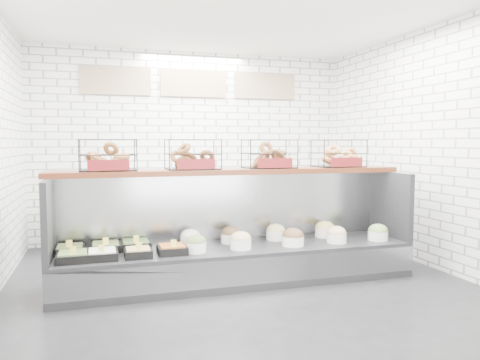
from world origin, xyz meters
name	(u,v)px	position (x,y,z in m)	size (l,w,h in m)	color
ground	(245,288)	(0.00, 0.00, 0.00)	(5.50, 5.50, 0.00)	black
room_shell	(230,100)	(0.00, 0.60, 2.06)	(5.02, 5.51, 3.01)	white
display_case	(235,251)	(-0.02, 0.34, 0.33)	(4.00, 0.90, 1.20)	black
bagel_shelf	(231,159)	(-0.01, 0.52, 1.38)	(4.10, 0.50, 0.40)	#471D0F
prep_counter	(198,213)	(-0.01, 2.43, 0.47)	(4.00, 0.60, 1.20)	#93969B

